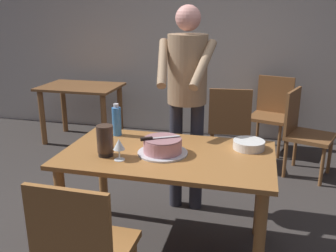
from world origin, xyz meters
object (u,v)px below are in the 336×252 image
object	(u,v)px
main_dining_table	(167,169)
background_chair_3	(271,111)
cake_on_platter	(163,146)
plate_stack	(249,145)
background_table	(81,98)
cake_knife	(152,138)
background_chair_2	(303,130)
water_bottle	(117,121)
person_cutting_cake	(187,88)
wine_glass_near	(119,145)
chair_near_side	(83,248)
hurricane_lamp	(105,140)
background_chair_0	(229,124)

from	to	relation	value
main_dining_table	background_chair_3	bearing A→B (deg)	71.95
cake_on_platter	plate_stack	world-z (taller)	cake_on_platter
main_dining_table	background_table	size ratio (longest dim) A/B	1.43
cake_knife	background_chair_2	distance (m)	2.04
cake_knife	water_bottle	world-z (taller)	water_bottle
person_cutting_cake	background_chair_2	world-z (taller)	person_cutting_cake
person_cutting_cake	wine_glass_near	bearing A→B (deg)	-108.77
cake_on_platter	cake_knife	bearing A→B (deg)	-150.68
plate_stack	chair_near_side	bearing A→B (deg)	-128.31
chair_near_side	background_chair_2	world-z (taller)	same
main_dining_table	chair_near_side	xyz separation A→B (m)	(-0.26, -0.79, -0.14)
person_cutting_cake	water_bottle	bearing A→B (deg)	-143.57
background_chair_2	background_chair_3	distance (m)	0.75
water_bottle	background_chair_3	distance (m)	2.38
cake_knife	plate_stack	bearing A→B (deg)	23.45
chair_near_side	background_chair_2	xyz separation A→B (m)	(1.31, 2.38, 0.00)
plate_stack	wine_glass_near	bearing A→B (deg)	-152.92
cake_knife	background_table	size ratio (longest dim) A/B	0.25
hurricane_lamp	cake_knife	bearing A→B (deg)	17.26
main_dining_table	wine_glass_near	world-z (taller)	wine_glass_near
chair_near_side	background_chair_0	bearing A→B (deg)	77.36
person_cutting_cake	background_table	world-z (taller)	person_cutting_cake
cake_knife	plate_stack	size ratio (longest dim) A/B	1.12
background_chair_3	hurricane_lamp	bearing A→B (deg)	-114.93
cake_on_platter	background_chair_2	xyz separation A→B (m)	(1.08, 1.62, -0.31)
cake_on_platter	chair_near_side	xyz separation A→B (m)	(-0.23, -0.76, -0.31)
main_dining_table	plate_stack	distance (m)	0.59
water_bottle	cake_knife	bearing A→B (deg)	-40.72
cake_knife	background_chair_0	distance (m)	1.77
wine_glass_near	water_bottle	distance (m)	0.51
wine_glass_near	background_chair_3	world-z (taller)	background_chair_3
water_bottle	background_table	size ratio (longest dim) A/B	0.25
cake_on_platter	chair_near_side	bearing A→B (deg)	-106.63
hurricane_lamp	background_chair_0	distance (m)	1.94
cake_knife	background_table	world-z (taller)	cake_knife
wine_glass_near	background_chair_2	xyz separation A→B (m)	(1.32, 1.80, -0.36)
person_cutting_cake	background_chair_2	distance (m)	1.54
wine_glass_near	background_chair_0	world-z (taller)	background_chair_0
cake_on_platter	hurricane_lamp	xyz separation A→B (m)	(-0.36, -0.13, 0.06)
main_dining_table	wine_glass_near	distance (m)	0.40
chair_near_side	background_chair_3	world-z (taller)	same
plate_stack	cake_on_platter	bearing A→B (deg)	-157.25
background_chair_2	main_dining_table	bearing A→B (deg)	-123.35
water_bottle	hurricane_lamp	world-z (taller)	water_bottle
background_chair_0	cake_knife	bearing A→B (deg)	-102.57
hurricane_lamp	background_chair_3	bearing A→B (deg)	65.07
background_table	cake_knife	bearing A→B (deg)	-52.95
background_chair_0	background_chair_3	bearing A→B (deg)	54.84
hurricane_lamp	background_table	bearing A→B (deg)	120.43
main_dining_table	hurricane_lamp	xyz separation A→B (m)	(-0.39, -0.15, 0.23)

